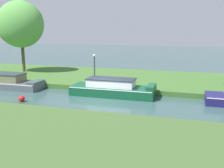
# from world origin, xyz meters

# --- Properties ---
(ground_plane) EXTENTS (120.00, 120.00, 0.00)m
(ground_plane) POSITION_xyz_m (0.00, 0.00, 0.00)
(ground_plane) COLOR #34504F
(riverbank_far) EXTENTS (72.00, 10.00, 0.40)m
(riverbank_far) POSITION_xyz_m (0.00, 7.00, 0.20)
(riverbank_far) COLOR #3E672C
(riverbank_far) RESTS_ON ground_plane
(riverbank_near) EXTENTS (72.00, 10.00, 0.40)m
(riverbank_near) POSITION_xyz_m (0.00, -9.00, 0.20)
(riverbank_near) COLOR #3E5B2B
(riverbank_near) RESTS_ON ground_plane
(forest_barge) EXTENTS (6.43, 2.07, 1.33)m
(forest_barge) POSITION_xyz_m (0.51, 1.20, 0.55)
(forest_barge) COLOR #114D2D
(forest_barge) RESTS_ON ground_plane
(slate_cruiser) EXTENTS (6.16, 2.09, 1.28)m
(slate_cruiser) POSITION_xyz_m (-9.08, 1.20, 0.53)
(slate_cruiser) COLOR #4E555A
(slate_cruiser) RESTS_ON ground_plane
(willow_tree_left) EXTENTS (5.34, 3.76, 7.51)m
(willow_tree_left) POSITION_xyz_m (-11.43, 6.95, 5.45)
(willow_tree_left) COLOR brown
(willow_tree_left) RESTS_ON riverbank_far
(lamp_post) EXTENTS (0.24, 0.24, 2.51)m
(lamp_post) POSITION_xyz_m (-1.81, 3.44, 2.01)
(lamp_post) COLOR #333338
(lamp_post) RESTS_ON riverbank_far
(mooring_post_near) EXTENTS (0.15, 0.15, 0.67)m
(mooring_post_near) POSITION_xyz_m (-8.91, 2.62, 0.73)
(mooring_post_near) COLOR brown
(mooring_post_near) RESTS_ON riverbank_far
(channel_buoy) EXTENTS (0.43, 0.43, 0.43)m
(channel_buoy) POSITION_xyz_m (-5.16, -2.29, 0.22)
(channel_buoy) COLOR red
(channel_buoy) RESTS_ON ground_plane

